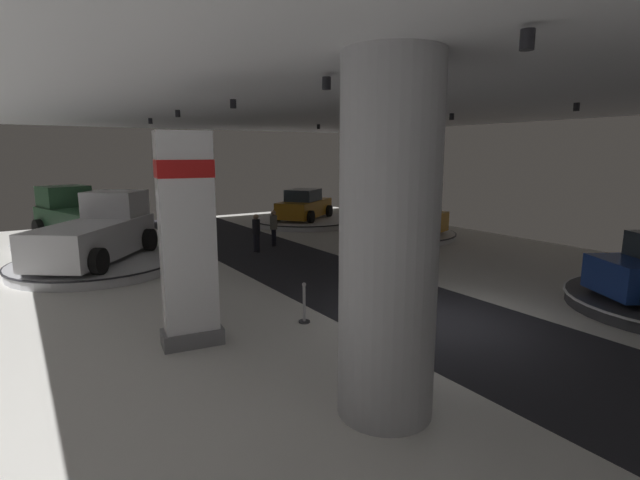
{
  "coord_description": "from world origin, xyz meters",
  "views": [
    {
      "loc": [
        -8.61,
        -7.72,
        4.1
      ],
      "look_at": [
        -0.65,
        4.54,
        1.4
      ],
      "focal_mm": 26.75,
      "sensor_mm": 36.0,
      "label": 1
    }
  ],
  "objects_px": {
    "display_platform_deep_right": "(304,221)",
    "visitor_walking_far": "(274,226)",
    "column_left": "(389,243)",
    "column_right": "(419,187)",
    "display_car_deep_right": "(304,206)",
    "visitor_walking_near": "(256,231)",
    "display_car_far_right": "(401,216)",
    "brand_sign_pylon": "(188,239)",
    "display_platform_far_right": "(400,234)",
    "display_platform_far_left": "(96,265)",
    "pickup_truck_far_left": "(98,233)",
    "pickup_truck_deep_left": "(78,218)",
    "display_platform_deep_left": "(83,241)"
  },
  "relations": [
    {
      "from": "brand_sign_pylon",
      "to": "display_platform_far_right",
      "type": "xyz_separation_m",
      "value": [
        12.83,
        7.48,
        -2.18
      ]
    },
    {
      "from": "column_left",
      "to": "pickup_truck_deep_left",
      "type": "bearing_deg",
      "value": 97.0
    },
    {
      "from": "column_right",
      "to": "brand_sign_pylon",
      "type": "relative_size",
      "value": 1.22
    },
    {
      "from": "column_left",
      "to": "column_right",
      "type": "bearing_deg",
      "value": 43.27
    },
    {
      "from": "pickup_truck_deep_left",
      "to": "pickup_truck_far_left",
      "type": "height_order",
      "value": "pickup_truck_far_left"
    },
    {
      "from": "visitor_walking_near",
      "to": "display_car_far_right",
      "type": "bearing_deg",
      "value": -4.77
    },
    {
      "from": "display_platform_deep_left",
      "to": "display_platform_far_left",
      "type": "relative_size",
      "value": 1.0
    },
    {
      "from": "brand_sign_pylon",
      "to": "display_car_deep_right",
      "type": "distance_m",
      "value": 17.63
    },
    {
      "from": "display_platform_deep_right",
      "to": "visitor_walking_far",
      "type": "relative_size",
      "value": 3.71
    },
    {
      "from": "display_platform_deep_right",
      "to": "pickup_truck_deep_left",
      "type": "distance_m",
      "value": 11.7
    },
    {
      "from": "column_left",
      "to": "pickup_truck_far_left",
      "type": "height_order",
      "value": "column_left"
    },
    {
      "from": "pickup_truck_far_left",
      "to": "visitor_walking_far",
      "type": "xyz_separation_m",
      "value": [
        7.11,
        0.23,
        -0.38
      ]
    },
    {
      "from": "visitor_walking_near",
      "to": "display_platform_far_left",
      "type": "bearing_deg",
      "value": 177.5
    },
    {
      "from": "column_right",
      "to": "display_car_far_right",
      "type": "height_order",
      "value": "column_right"
    },
    {
      "from": "column_left",
      "to": "pickup_truck_deep_left",
      "type": "height_order",
      "value": "column_left"
    },
    {
      "from": "column_right",
      "to": "visitor_walking_far",
      "type": "relative_size",
      "value": 3.46
    },
    {
      "from": "display_platform_deep_right",
      "to": "pickup_truck_deep_left",
      "type": "relative_size",
      "value": 1.04
    },
    {
      "from": "display_platform_deep_left",
      "to": "visitor_walking_near",
      "type": "distance_m",
      "value": 8.26
    },
    {
      "from": "display_car_deep_right",
      "to": "visitor_walking_near",
      "type": "xyz_separation_m",
      "value": [
        -5.69,
        -5.59,
        -0.17
      ]
    },
    {
      "from": "display_platform_far_right",
      "to": "pickup_truck_far_left",
      "type": "bearing_deg",
      "value": 175.22
    },
    {
      "from": "visitor_walking_far",
      "to": "display_car_far_right",
      "type": "bearing_deg",
      "value": -12.42
    },
    {
      "from": "column_right",
      "to": "display_car_far_right",
      "type": "distance_m",
      "value": 4.49
    },
    {
      "from": "column_left",
      "to": "visitor_walking_near",
      "type": "relative_size",
      "value": 3.46
    },
    {
      "from": "column_left",
      "to": "display_platform_far_right",
      "type": "xyz_separation_m",
      "value": [
        11.12,
        11.82,
        -2.6
      ]
    },
    {
      "from": "display_car_deep_right",
      "to": "display_platform_deep_left",
      "type": "relative_size",
      "value": 0.79
    },
    {
      "from": "display_platform_deep_left",
      "to": "display_platform_far_left",
      "type": "xyz_separation_m",
      "value": [
        -0.26,
        -5.51,
        0.05
      ]
    },
    {
      "from": "column_left",
      "to": "display_platform_far_left",
      "type": "relative_size",
      "value": 0.97
    },
    {
      "from": "display_platform_far_left",
      "to": "display_car_far_right",
      "type": "bearing_deg",
      "value": -3.75
    },
    {
      "from": "pickup_truck_deep_left",
      "to": "display_car_far_right",
      "type": "xyz_separation_m",
      "value": [
        13.4,
        -6.71,
        -0.16
      ]
    },
    {
      "from": "display_platform_deep_right",
      "to": "display_car_deep_right",
      "type": "distance_m",
      "value": 0.9
    },
    {
      "from": "pickup_truck_far_left",
      "to": "display_platform_far_right",
      "type": "height_order",
      "value": "pickup_truck_far_left"
    },
    {
      "from": "display_platform_far_left",
      "to": "pickup_truck_far_left",
      "type": "relative_size",
      "value": 1.03
    },
    {
      "from": "display_platform_deep_right",
      "to": "pickup_truck_far_left",
      "type": "distance_m",
      "value": 12.74
    },
    {
      "from": "display_platform_far_right",
      "to": "display_car_far_right",
      "type": "height_order",
      "value": "display_car_far_right"
    },
    {
      "from": "display_car_deep_right",
      "to": "display_platform_deep_left",
      "type": "height_order",
      "value": "display_car_deep_right"
    },
    {
      "from": "brand_sign_pylon",
      "to": "display_car_deep_right",
      "type": "xyz_separation_m",
      "value": [
        11.07,
        13.67,
        -1.25
      ]
    },
    {
      "from": "column_right",
      "to": "visitor_walking_far",
      "type": "height_order",
      "value": "column_right"
    },
    {
      "from": "brand_sign_pylon",
      "to": "display_platform_far_right",
      "type": "relative_size",
      "value": 0.85
    },
    {
      "from": "brand_sign_pylon",
      "to": "visitor_walking_far",
      "type": "relative_size",
      "value": 2.85
    },
    {
      "from": "column_right",
      "to": "visitor_walking_far",
      "type": "bearing_deg",
      "value": 129.39
    },
    {
      "from": "brand_sign_pylon",
      "to": "display_car_far_right",
      "type": "relative_size",
      "value": 0.99
    },
    {
      "from": "pickup_truck_far_left",
      "to": "column_right",
      "type": "bearing_deg",
      "value": -22.57
    },
    {
      "from": "pickup_truck_far_left",
      "to": "display_car_far_right",
      "type": "height_order",
      "value": "pickup_truck_far_left"
    },
    {
      "from": "column_right",
      "to": "brand_sign_pylon",
      "type": "bearing_deg",
      "value": -159.3
    },
    {
      "from": "display_platform_far_right",
      "to": "display_car_far_right",
      "type": "relative_size",
      "value": 1.17
    },
    {
      "from": "visitor_walking_near",
      "to": "display_platform_deep_right",
      "type": "bearing_deg",
      "value": 44.48
    },
    {
      "from": "column_left",
      "to": "visitor_walking_far",
      "type": "bearing_deg",
      "value": 69.72
    },
    {
      "from": "display_car_deep_right",
      "to": "display_platform_far_right",
      "type": "bearing_deg",
      "value": -74.1
    },
    {
      "from": "brand_sign_pylon",
      "to": "display_platform_deep_right",
      "type": "xyz_separation_m",
      "value": [
        11.09,
        13.69,
        -2.16
      ]
    },
    {
      "from": "display_platform_deep_right",
      "to": "visitor_walking_near",
      "type": "height_order",
      "value": "visitor_walking_near"
    }
  ]
}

